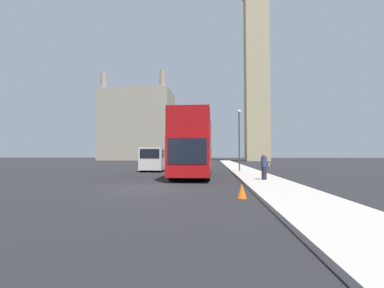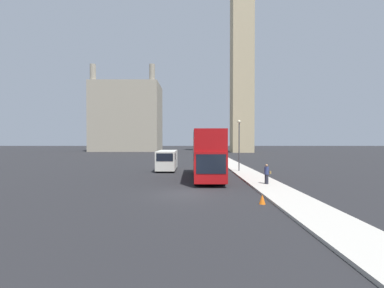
% 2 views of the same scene
% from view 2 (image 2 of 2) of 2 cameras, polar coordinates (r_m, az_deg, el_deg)
% --- Properties ---
extents(ground_plane, '(300.00, 300.00, 0.00)m').
position_cam_2_polar(ground_plane, '(17.48, -1.64, -10.99)').
color(ground_plane, black).
extents(sidewalk_strip, '(2.69, 120.00, 0.15)m').
position_cam_2_polar(sidewalk_strip, '(18.43, 18.82, -10.18)').
color(sidewalk_strip, '#ADA89E').
rests_on(sidewalk_strip, ground_plane).
extents(clock_tower, '(6.71, 6.88, 66.74)m').
position_cam_2_polar(clock_tower, '(83.98, 10.93, 22.18)').
color(clock_tower, tan).
rests_on(clock_tower, ground_plane).
extents(building_block_distant, '(21.80, 14.83, 27.35)m').
position_cam_2_polar(building_block_distant, '(89.67, -14.20, 5.71)').
color(building_block_distant, '#9E937F').
rests_on(building_block_distant, ground_plane).
extents(red_double_decker_bus, '(2.57, 10.30, 4.47)m').
position_cam_2_polar(red_double_decker_bus, '(24.17, 3.26, -1.75)').
color(red_double_decker_bus, '#A80F11').
rests_on(red_double_decker_bus, ground_plane).
extents(white_van, '(2.18, 5.52, 2.34)m').
position_cam_2_polar(white_van, '(30.68, -5.66, -3.52)').
color(white_van, silver).
rests_on(white_van, ground_plane).
extents(pedestrian, '(0.50, 0.34, 1.55)m').
position_cam_2_polar(pedestrian, '(21.14, 16.17, -6.42)').
color(pedestrian, '#23232D').
rests_on(pedestrian, sidewalk_strip).
extents(street_lamp, '(0.36, 0.36, 5.70)m').
position_cam_2_polar(street_lamp, '(29.19, 10.33, 1.43)').
color(street_lamp, '#38383D').
rests_on(street_lamp, sidewalk_strip).
extents(traffic_cone, '(0.36, 0.36, 0.55)m').
position_cam_2_polar(traffic_cone, '(15.23, 15.25, -11.73)').
color(traffic_cone, orange).
rests_on(traffic_cone, ground_plane).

